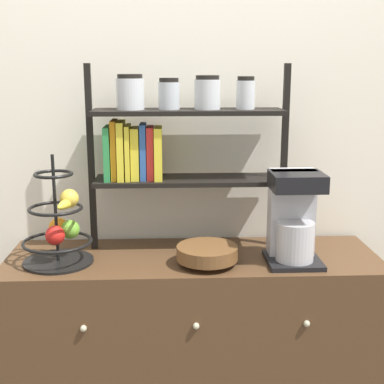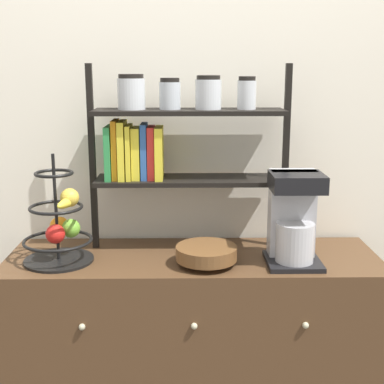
{
  "view_description": "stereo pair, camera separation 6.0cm",
  "coord_description": "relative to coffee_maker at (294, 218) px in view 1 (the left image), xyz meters",
  "views": [
    {
      "loc": [
        -0.09,
        -1.74,
        1.53
      ],
      "look_at": [
        -0.0,
        0.23,
        1.07
      ],
      "focal_mm": 50.0,
      "sensor_mm": 36.0,
      "label": 1
    },
    {
      "loc": [
        -0.03,
        -1.75,
        1.53
      ],
      "look_at": [
        -0.0,
        0.23,
        1.07
      ],
      "focal_mm": 50.0,
      "sensor_mm": 36.0,
      "label": 2
    }
  ],
  "objects": [
    {
      "name": "sideboard",
      "position": [
        -0.37,
        0.07,
        -0.58
      ],
      "size": [
        1.45,
        0.47,
        0.81
      ],
      "color": "#4C331E",
      "rests_on": "ground_plane"
    },
    {
      "name": "wall_back",
      "position": [
        -0.37,
        0.34,
        0.32
      ],
      "size": [
        7.0,
        0.05,
        2.6
      ],
      "primitive_type": "cube",
      "color": "silver",
      "rests_on": "ground_plane"
    },
    {
      "name": "shelf_hutch",
      "position": [
        -0.47,
        0.19,
        0.29
      ],
      "size": [
        0.79,
        0.2,
        0.73
      ],
      "color": "black",
      "rests_on": "sideboard"
    },
    {
      "name": "coffee_maker",
      "position": [
        0.0,
        0.0,
        0.0
      ],
      "size": [
        0.2,
        0.21,
        0.35
      ],
      "color": "black",
      "rests_on": "sideboard"
    },
    {
      "name": "wooden_bowl",
      "position": [
        -0.32,
        -0.02,
        -0.13
      ],
      "size": [
        0.23,
        0.23,
        0.07
      ],
      "color": "brown",
      "rests_on": "sideboard"
    },
    {
      "name": "fruit_stand",
      "position": [
        -0.87,
        0.03,
        -0.04
      ],
      "size": [
        0.26,
        0.26,
        0.41
      ],
      "color": "black",
      "rests_on": "sideboard"
    }
  ]
}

